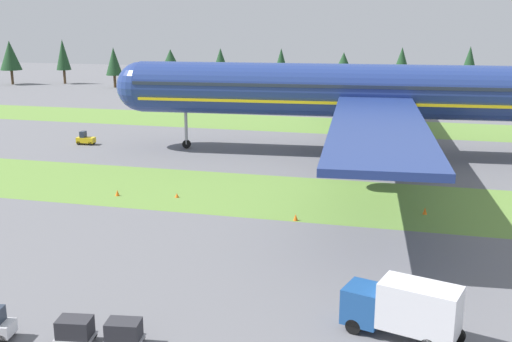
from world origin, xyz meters
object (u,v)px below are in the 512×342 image
(taxiway_marker_0, at_px, (425,211))
(cargo_dolly_second, at_px, (124,331))
(pushback_tractor, at_px, (85,139))
(taxiway_marker_2, at_px, (296,217))
(catering_truck, at_px, (404,308))
(airliner, at_px, (365,91))
(cargo_dolly_lead, at_px, (75,329))
(taxiway_marker_1, at_px, (117,193))
(taxiway_marker_3, at_px, (177,195))

(taxiway_marker_0, bearing_deg, cargo_dolly_second, -120.36)
(pushback_tractor, xyz_separation_m, taxiway_marker_2, (36.37, -26.47, -0.51))
(catering_truck, bearing_deg, taxiway_marker_0, 12.49)
(catering_truck, relative_size, taxiway_marker_0, 10.66)
(airliner, distance_m, cargo_dolly_lead, 56.29)
(taxiway_marker_2, bearing_deg, cargo_dolly_second, -102.65)
(taxiway_marker_0, bearing_deg, taxiway_marker_1, -177.23)
(cargo_dolly_lead, xyz_separation_m, taxiway_marker_1, (-11.39, 28.15, -0.60))
(catering_truck, bearing_deg, cargo_dolly_lead, 122.25)
(taxiway_marker_1, bearing_deg, taxiway_marker_3, 8.89)
(cargo_dolly_second, distance_m, taxiway_marker_2, 25.01)
(cargo_dolly_lead, distance_m, taxiway_marker_0, 35.79)
(taxiway_marker_0, bearing_deg, airliner, 107.93)
(cargo_dolly_second, bearing_deg, taxiway_marker_0, -38.91)
(catering_truck, height_order, pushback_tractor, catering_truck)
(airliner, height_order, taxiway_marker_1, airliner)
(catering_truck, bearing_deg, taxiway_marker_3, 60.78)
(taxiway_marker_0, relative_size, taxiway_marker_2, 1.11)
(pushback_tractor, bearing_deg, catering_truck, 40.73)
(cargo_dolly_second, relative_size, taxiway_marker_0, 3.49)
(cargo_dolly_lead, relative_size, taxiway_marker_0, 3.49)
(airliner, bearing_deg, catering_truck, -177.08)
(cargo_dolly_lead, height_order, pushback_tractor, pushback_tractor)
(taxiway_marker_3, bearing_deg, taxiway_marker_2, -17.80)
(airliner, distance_m, pushback_tractor, 40.90)
(taxiway_marker_1, relative_size, taxiway_marker_2, 1.04)
(pushback_tractor, bearing_deg, cargo_dolly_lead, 24.16)
(catering_truck, xyz_separation_m, taxiway_marker_2, (-10.04, 19.58, -1.64))
(taxiway_marker_1, distance_m, taxiway_marker_3, 6.38)
(cargo_dolly_second, height_order, taxiway_marker_2, cargo_dolly_second)
(airliner, xyz_separation_m, pushback_tractor, (-40.01, -3.14, -7.91))
(taxiway_marker_1, xyz_separation_m, taxiway_marker_3, (6.30, 0.99, -0.09))
(taxiway_marker_0, relative_size, taxiway_marker_1, 1.07)
(taxiway_marker_1, bearing_deg, catering_truck, -37.57)
(pushback_tractor, relative_size, taxiway_marker_1, 4.21)
(pushback_tractor, xyz_separation_m, taxiway_marker_3, (22.94, -22.16, -0.59))
(cargo_dolly_second, xyz_separation_m, pushback_tractor, (-30.89, 50.87, -0.10))
(cargo_dolly_lead, height_order, taxiway_marker_2, cargo_dolly_lead)
(pushback_tractor, height_order, taxiway_marker_0, pushback_tractor)
(catering_truck, distance_m, taxiway_marker_2, 22.06)
(pushback_tractor, distance_m, taxiway_marker_2, 44.99)
(airliner, relative_size, taxiway_marker_0, 124.11)
(airliner, xyz_separation_m, taxiway_marker_0, (8.02, -24.77, -8.38))
(cargo_dolly_second, bearing_deg, taxiway_marker_2, -21.19)
(catering_truck, distance_m, taxiway_marker_1, 37.59)
(cargo_dolly_lead, relative_size, cargo_dolly_second, 1.00)
(cargo_dolly_second, distance_m, taxiway_marker_0, 33.90)
(pushback_tractor, bearing_deg, cargo_dolly_second, 26.78)
(taxiway_marker_3, bearing_deg, catering_truck, -45.51)
(taxiway_marker_2, bearing_deg, pushback_tractor, 143.95)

